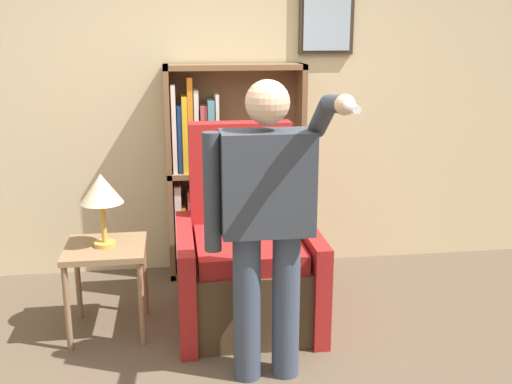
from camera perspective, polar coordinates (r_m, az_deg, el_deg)
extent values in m
cube|color=beige|center=(4.65, -5.35, 9.39)|extent=(8.00, 0.06, 2.80)
cube|color=#33281E|center=(4.73, 6.73, 16.14)|extent=(0.42, 0.04, 0.54)
cube|color=#9EB2C6|center=(4.70, 6.80, 16.14)|extent=(0.36, 0.01, 0.48)
cube|color=brown|center=(4.57, -8.24, 1.70)|extent=(0.04, 0.28, 1.62)
cube|color=brown|center=(4.67, 4.17, 2.11)|extent=(0.04, 0.28, 1.62)
cube|color=brown|center=(4.72, -2.14, 2.28)|extent=(1.04, 0.01, 1.62)
cube|color=brown|center=(4.83, -1.88, -7.26)|extent=(1.04, 0.28, 0.04)
cube|color=brown|center=(4.59, -1.97, 1.92)|extent=(1.04, 0.28, 0.04)
cube|color=brown|center=(4.48, -2.06, 11.83)|extent=(1.04, 0.28, 0.04)
cube|color=white|center=(4.68, -7.37, -3.36)|extent=(0.05, 0.21, 0.69)
cube|color=orange|center=(4.71, -6.79, -4.33)|extent=(0.03, 0.16, 0.52)
cube|color=#BC4C56|center=(4.69, -6.14, -3.59)|extent=(0.06, 0.18, 0.64)
cube|color=gold|center=(4.71, -5.47, -4.28)|extent=(0.03, 0.20, 0.52)
cube|color=#238438|center=(4.70, -5.00, -3.75)|extent=(0.04, 0.23, 0.61)
cube|color=purple|center=(4.70, -4.46, -3.63)|extent=(0.03, 0.22, 0.62)
cube|color=orange|center=(4.72, -3.88, -4.18)|extent=(0.05, 0.21, 0.53)
cube|color=red|center=(4.70, -3.22, -3.49)|extent=(0.04, 0.22, 0.64)
cube|color=white|center=(4.50, -7.82, 6.01)|extent=(0.03, 0.23, 0.65)
cube|color=#1E47B2|center=(4.51, -7.29, 5.07)|extent=(0.03, 0.16, 0.50)
cube|color=gold|center=(4.51, -6.80, 5.51)|extent=(0.04, 0.21, 0.57)
cube|color=orange|center=(4.50, -6.28, 6.38)|extent=(0.04, 0.20, 0.70)
cube|color=white|center=(4.51, -5.70, 5.81)|extent=(0.03, 0.19, 0.61)
cube|color=#BC4C56|center=(4.52, -5.00, 5.12)|extent=(0.05, 0.20, 0.49)
cube|color=#5B99A8|center=(4.52, -4.33, 5.39)|extent=(0.05, 0.22, 0.54)
cube|color=white|center=(4.52, -3.74, 5.68)|extent=(0.03, 0.19, 0.58)
cube|color=#4C3823|center=(3.95, -0.83, -9.17)|extent=(0.69, 0.83, 0.47)
cube|color=#A31E1E|center=(3.80, -0.78, -5.37)|extent=(0.65, 0.71, 0.12)
cube|color=#A31E1E|center=(4.12, -1.52, -0.46)|extent=(0.69, 0.16, 1.03)
cube|color=#A31E1E|center=(3.89, -6.68, -8.28)|extent=(0.10, 0.91, 0.64)
cube|color=#A31E1E|center=(3.98, 4.87, -7.68)|extent=(0.10, 0.91, 0.64)
cylinder|color=#384256|center=(3.28, -0.87, -10.90)|extent=(0.15, 0.15, 0.84)
cylinder|color=#384256|center=(3.31, 2.86, -10.66)|extent=(0.15, 0.15, 0.84)
cube|color=#333842|center=(3.06, 1.06, 0.88)|extent=(0.48, 0.24, 0.54)
sphere|color=#DBAD89|center=(2.98, 1.10, 8.54)|extent=(0.22, 0.22, 0.22)
cylinder|color=#333842|center=(3.04, -4.21, -0.07)|extent=(0.09, 0.09, 0.62)
cylinder|color=#333842|center=(2.93, 6.34, 7.11)|extent=(0.09, 0.28, 0.23)
cylinder|color=#333842|center=(2.69, 7.69, 8.32)|extent=(0.08, 0.27, 0.10)
sphere|color=#DBAD89|center=(2.56, 8.47, 8.22)|extent=(0.09, 0.09, 0.09)
cylinder|color=white|center=(2.47, 9.09, 7.95)|extent=(0.04, 0.15, 0.04)
cube|color=#846647|center=(3.83, -14.16, -5.24)|extent=(0.49, 0.49, 0.04)
cylinder|color=#846647|center=(3.77, -17.53, -10.54)|extent=(0.04, 0.04, 0.54)
cylinder|color=#846647|center=(3.72, -10.85, -10.44)|extent=(0.04, 0.04, 0.54)
cylinder|color=#846647|center=(4.16, -16.60, -8.00)|extent=(0.04, 0.04, 0.54)
cylinder|color=#846647|center=(4.12, -10.58, -7.87)|extent=(0.04, 0.04, 0.54)
cylinder|color=gold|center=(3.82, -14.19, -4.81)|extent=(0.13, 0.13, 0.02)
cylinder|color=gold|center=(3.77, -14.32, -2.83)|extent=(0.03, 0.03, 0.25)
cone|color=beige|center=(3.72, -14.54, 0.34)|extent=(0.26, 0.26, 0.18)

